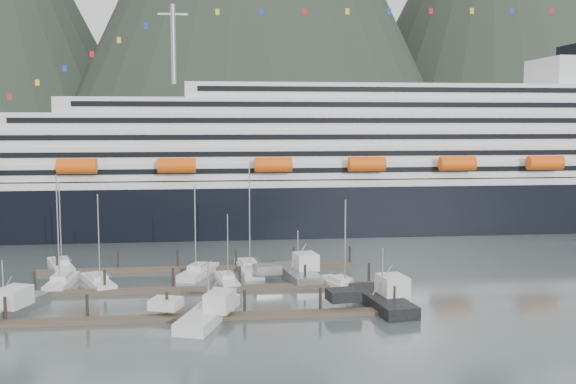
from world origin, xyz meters
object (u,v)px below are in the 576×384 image
Objects in this scene: cruise_ship at (364,171)px; sailboat_c at (227,281)px; sailboat_b at (98,283)px; sailboat_e at (61,266)px; sailboat_f at (198,273)px; trawler_c at (207,312)px; sailboat_a at (62,283)px; trawler_d at (381,299)px; trawler_a at (3,308)px; sailboat_g at (249,269)px; trawler_e at (297,272)px; sailboat_h at (341,286)px.

cruise_ship reaches higher than sailboat_c.
sailboat_e reaches higher than sailboat_b.
sailboat_f is at bearing 30.57° from sailboat_c.
sailboat_b is at bearing 80.19° from sailboat_c.
sailboat_a is at bearing 66.68° from trawler_c.
sailboat_b is at bearing -90.72° from sailboat_a.
trawler_c is at bearing 89.80° from trawler_d.
sailboat_a reaches higher than trawler_a.
trawler_c is at bearing 160.11° from sailboat_g.
sailboat_g reaches higher than sailboat_e.
sailboat_c is 0.75× the size of trawler_d.
sailboat_c is at bearing -135.37° from sailboat_e.
trawler_a is 0.97× the size of trawler_c.
sailboat_f reaches higher than sailboat_b.
sailboat_b is at bearing 59.50° from trawler_d.
sailboat_e is at bearing 56.30° from trawler_c.
trawler_d is at bearing -140.67° from sailboat_e.
trawler_a is at bearing 101.32° from trawler_e.
sailboat_e is 25.14m from trawler_a.
sailboat_g reaches higher than trawler_a.
sailboat_g is at bearing 27.47° from trawler_d.
sailboat_f is (-34.77, -42.70, -11.60)m from cruise_ship.
cruise_ship is at bearing -18.69° from sailboat_f.
sailboat_f reaches higher than trawler_e.
trawler_d is (36.30, -14.86, 0.56)m from sailboat_b.
sailboat_f reaches higher than trawler_d.
sailboat_b is (-48.48, -47.22, -11.62)m from cruise_ship.
sailboat_b is at bearing 128.72° from sailboat_f.
sailboat_f is at bearing 96.47° from sailboat_g.
trawler_e is at bearing -15.84° from trawler_c.
sailboat_b is 0.95× the size of sailboat_e.
sailboat_a is 1.56× the size of sailboat_c.
trawler_d is at bearing -107.82° from sailboat_a.
cruise_ship reaches higher than trawler_d.
sailboat_c is 6.63m from sailboat_f.
sailboat_f is at bearing 41.14° from sailboat_h.
sailboat_h is 0.90× the size of trawler_c.
sailboat_f is (-4.09, 5.21, 0.05)m from sailboat_c.
sailboat_a reaches higher than trawler_d.
sailboat_f is 1.03× the size of trawler_d.
trawler_e is (-20.60, -46.54, -11.07)m from cruise_ship.
sailboat_b is at bearing 100.55° from sailboat_g.
sailboat_e is (-25.26, 12.19, 0.04)m from sailboat_c.
sailboat_c is at bearing 9.79° from trawler_c.
sailboat_h is at bearing -106.19° from cruise_ship.
trawler_e is at bearing -126.63° from sailboat_e.
sailboat_e reaches higher than trawler_e.
sailboat_g is 1.21× the size of trawler_d.
sailboat_h is at bearing -97.60° from sailboat_f.
sailboat_h is (40.54, -17.31, -0.01)m from sailboat_e.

